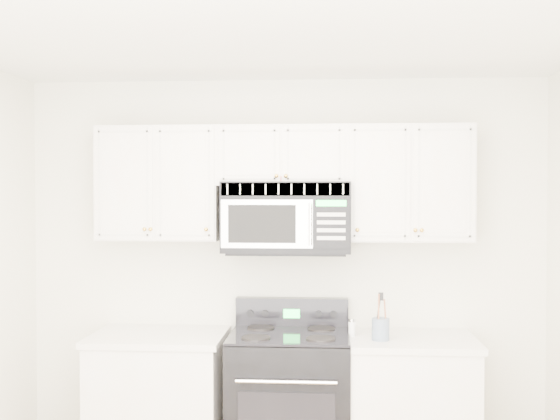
{
  "coord_description": "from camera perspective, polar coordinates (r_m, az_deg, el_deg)",
  "views": [
    {
      "loc": [
        0.31,
        -3.02,
        1.84
      ],
      "look_at": [
        0.0,
        1.3,
        1.73
      ],
      "focal_mm": 45.0,
      "sensor_mm": 36.0,
      "label": 1
    }
  ],
  "objects": [
    {
      "name": "microwave",
      "position": [
        4.57,
        0.56,
        -0.55
      ],
      "size": [
        0.82,
        0.46,
        0.45
      ],
      "color": "black",
      "rests_on": "ground"
    },
    {
      "name": "utensil_crock",
      "position": [
        4.45,
        8.18,
        -9.51
      ],
      "size": [
        0.11,
        0.11,
        0.29
      ],
      "color": "slate",
      "rests_on": "base_cabinet_right"
    },
    {
      "name": "shaker_salt",
      "position": [
        4.55,
        5.87,
        -9.46
      ],
      "size": [
        0.05,
        0.05,
        0.11
      ],
      "color": "white",
      "rests_on": "base_cabinet_right"
    },
    {
      "name": "base_cabinet_right",
      "position": [
        4.7,
        10.3,
        -16.03
      ],
      "size": [
        0.86,
        0.65,
        0.92
      ],
      "color": "beige",
      "rests_on": "ground"
    },
    {
      "name": "range",
      "position": [
        4.66,
        0.78,
        -15.43
      ],
      "size": [
        0.76,
        0.69,
        1.12
      ],
      "color": "black",
      "rests_on": "ground"
    },
    {
      "name": "room",
      "position": [
        3.08,
        -1.73,
        -8.62
      ],
      "size": [
        3.51,
        3.51,
        2.61
      ],
      "color": "brown",
      "rests_on": "ground"
    },
    {
      "name": "upper_cabinets",
      "position": [
        4.61,
        0.25,
        2.65
      ],
      "size": [
        2.44,
        0.37,
        0.75
      ],
      "color": "beige",
      "rests_on": "ground"
    },
    {
      "name": "base_cabinet_left",
      "position": [
        4.81,
        -9.81,
        -15.64
      ],
      "size": [
        0.86,
        0.65,
        0.92
      ],
      "color": "beige",
      "rests_on": "ground"
    },
    {
      "name": "shaker_pepper",
      "position": [
        4.53,
        8.07,
        -9.59
      ],
      "size": [
        0.04,
        0.04,
        0.1
      ],
      "color": "white",
      "rests_on": "base_cabinet_right"
    }
  ]
}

